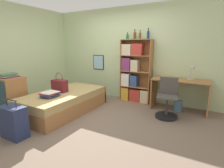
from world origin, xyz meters
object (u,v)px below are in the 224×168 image
bottle_blue (148,35)px  magazine_pile_on_dresser (8,75)px  bed (65,101)px  book_stack_on_bed (50,94)px  desk_chair (167,105)px  bottle_brown (135,36)px  handbag (60,85)px  bottle_green (127,37)px  dresser (9,95)px  bookcase (133,74)px  waste_bin (178,106)px  suitcase (14,122)px  desk (180,89)px  bottle_clear (140,36)px  desk_lamp (193,69)px

bottle_blue → magazine_pile_on_dresser: bearing=-137.5°
bed → book_stack_on_bed: size_ratio=5.37×
book_stack_on_bed → desk_chair: bearing=29.5°
bed → bottle_brown: size_ratio=8.09×
handbag → bottle_green: bottle_green is taller
handbag → dresser: 1.14m
magazine_pile_on_dresser → bookcase: 3.06m
desk_chair → waste_bin: bearing=72.7°
bed → suitcase: 1.36m
bottle_green → waste_bin: bottle_green is taller
bottle_green → desk: size_ratio=0.15×
desk_chair → waste_bin: desk_chair is taller
desk → book_stack_on_bed: bearing=-142.6°
bed → book_stack_on_bed: bearing=-87.6°
handbag → bottle_clear: 2.38m
bed → bottle_green: bottle_green is taller
bed → bottle_blue: bottle_blue is taller
handbag → bottle_blue: size_ratio=1.66×
bed → magazine_pile_on_dresser: magazine_pile_on_dresser is taller
bed → bookcase: bookcase is taller
bookcase → bottle_clear: (0.16, -0.01, 1.02)m
book_stack_on_bed → bookcase: bearing=60.0°
dresser → bottle_brown: bottle_brown is taller
bottle_blue → waste_bin: bottle_blue is taller
bed → desk_lamp: 3.11m
book_stack_on_bed → bottle_brown: (1.11, 1.98, 1.28)m
bed → magazine_pile_on_dresser: 1.37m
bed → dresser: dresser is taller
bottle_clear → desk: size_ratio=0.18×
bottle_clear → waste_bin: size_ratio=0.91×
suitcase → magazine_pile_on_dresser: bearing=150.0°
magazine_pile_on_dresser → desk: (3.35, 2.08, -0.35)m
suitcase → bottle_blue: size_ratio=2.46×
bottle_green → bottle_clear: bottle_clear is taller
desk → bottle_green: bearing=173.7°
book_stack_on_bed → bookcase: size_ratio=0.22×
dresser → bottle_green: bottle_green is taller
suitcase → bottle_brown: 3.41m
bed → bottle_blue: (1.50, 1.55, 1.58)m
bed → book_stack_on_bed: 0.53m
desk_lamp → waste_bin: desk_lamp is taller
bookcase → desk_chair: (1.08, -0.70, -0.49)m
handbag → bottle_blue: bottle_blue is taller
desk_chair → waste_bin: 0.55m
bed → bookcase: 1.96m
bookcase → desk_chair: bookcase is taller
magazine_pile_on_dresser → bookcase: bookcase is taller
desk_chair → book_stack_on_bed: bearing=-150.5°
bottle_green → desk: (1.46, -0.16, -1.24)m
handbag → bottle_brown: bearing=51.3°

